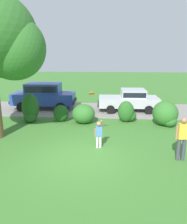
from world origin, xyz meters
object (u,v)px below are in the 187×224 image
(frisbee, at_px, (92,93))
(parked_sedan, at_px, (130,99))
(parked_suv, at_px, (44,94))
(child_thrower, at_px, (99,132))
(adult_onlooker, at_px, (182,137))

(frisbee, bearing_deg, parked_sedan, 69.45)
(parked_suv, xyz_separation_m, frisbee, (4.04, -6.24, 1.26))
(child_thrower, bearing_deg, parked_sedan, 73.98)
(parked_sedan, distance_m, parked_suv, 6.32)
(parked_suv, xyz_separation_m, child_thrower, (4.40, -6.84, -0.36))
(frisbee, xyz_separation_m, adult_onlooker, (3.60, -1.56, -1.36))
(child_thrower, relative_size, adult_onlooker, 0.74)
(parked_suv, distance_m, adult_onlooker, 10.93)
(child_thrower, bearing_deg, frisbee, 121.02)
(parked_sedan, height_order, child_thrower, parked_sedan)
(frisbee, height_order, adult_onlooker, frisbee)
(parked_sedan, relative_size, frisbee, 14.98)
(parked_suv, distance_m, child_thrower, 8.14)
(parked_sedan, distance_m, child_thrower, 6.92)
(child_thrower, height_order, frisbee, frisbee)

